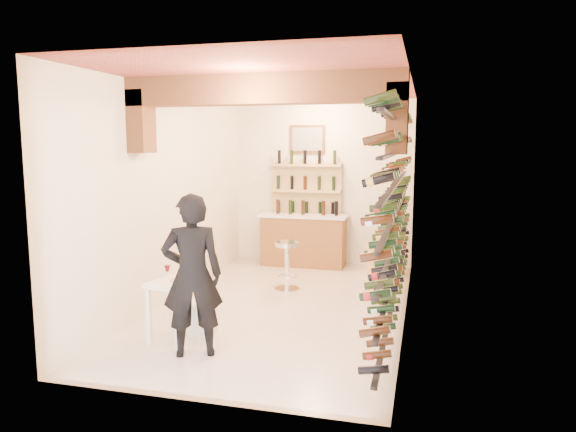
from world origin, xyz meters
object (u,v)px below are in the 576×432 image
object	(u,v)px
wine_rack	(392,205)
crate_lower	(382,268)
person	(192,275)
back_counter	(303,239)
white_stool	(203,318)
tasting_table	(173,293)
chrome_barstool	(287,262)

from	to	relation	value
wine_rack	crate_lower	distance (m)	2.62
person	back_counter	bearing A→B (deg)	-116.52
back_counter	white_stool	xyz separation A→B (m)	(-0.38, -3.99, -0.33)
white_stool	person	world-z (taller)	person
back_counter	tasting_table	distance (m)	4.37
back_counter	chrome_barstool	bearing A→B (deg)	-85.55
wine_rack	crate_lower	world-z (taller)	wine_rack
tasting_table	chrome_barstool	world-z (taller)	tasting_table
person	wine_rack	bearing A→B (deg)	-159.82
white_stool	person	distance (m)	0.97
person	crate_lower	bearing A→B (deg)	-136.99
wine_rack	tasting_table	world-z (taller)	wine_rack
wine_rack	tasting_table	xyz separation A→B (m)	(-2.43, -1.68, -0.94)
person	crate_lower	world-z (taller)	person
back_counter	chrome_barstool	world-z (taller)	back_counter
back_counter	tasting_table	size ratio (longest dim) A/B	1.88
tasting_table	person	xyz separation A→B (m)	(0.39, -0.30, 0.31)
back_counter	tasting_table	world-z (taller)	back_counter
back_counter	white_stool	bearing A→B (deg)	-95.38
back_counter	chrome_barstool	size ratio (longest dim) A/B	2.13
back_counter	crate_lower	size ratio (longest dim) A/B	3.63
back_counter	white_stool	world-z (taller)	back_counter
white_stool	person	xyz separation A→B (m)	(0.17, -0.63, 0.72)
wine_rack	chrome_barstool	xyz separation A→B (m)	(-1.69, 0.86, -1.09)
tasting_table	crate_lower	xyz separation A→B (m)	(2.16, 3.87, -0.47)
wine_rack	chrome_barstool	bearing A→B (deg)	153.03
white_stool	chrome_barstool	distance (m)	2.28
person	tasting_table	bearing A→B (deg)	-61.58
back_counter	crate_lower	bearing A→B (deg)	-16.39
wine_rack	crate_lower	xyz separation A→B (m)	(-0.27, 2.19, -1.41)
chrome_barstool	wine_rack	bearing A→B (deg)	-26.97
back_counter	person	xyz separation A→B (m)	(-0.21, -4.63, 0.39)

